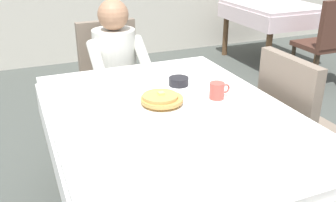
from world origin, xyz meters
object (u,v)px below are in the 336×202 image
object	(u,v)px
breakfast_stack	(162,99)
syrup_pitcher	(105,92)
plate_breakfast	(161,105)
diner_person	(117,65)
fork_left_of_plate	(125,114)
knife_right_of_plate	(198,102)
chair_diner	(112,76)
bowl_butter	(179,81)
spoon_near_edge	(200,137)
background_chair_empty	(328,38)
dining_table_main	(172,129)
chair_right_side	(297,123)
background_table_far	(273,13)
cup_coffee	(217,91)

from	to	relation	value
breakfast_stack	syrup_pitcher	bearing A→B (deg)	139.01
plate_breakfast	diner_person	bearing A→B (deg)	88.01
fork_left_of_plate	knife_right_of_plate	size ratio (longest dim) A/B	0.90
syrup_pitcher	chair_diner	bearing A→B (deg)	73.77
breakfast_stack	bowl_butter	bearing A→B (deg)	50.06
bowl_butter	spoon_near_edge	world-z (taller)	bowl_butter
plate_breakfast	background_chair_empty	bearing A→B (deg)	29.50
plate_breakfast	syrup_pitcher	xyz separation A→B (m)	(-0.23, 0.20, 0.03)
syrup_pitcher	dining_table_main	bearing A→B (deg)	-47.30
chair_right_side	background_table_far	bearing A→B (deg)	145.98
cup_coffee	background_table_far	distance (m)	3.14
chair_diner	spoon_near_edge	world-z (taller)	chair_diner
plate_breakfast	cup_coffee	size ratio (longest dim) A/B	2.48
chair_diner	dining_table_main	bearing A→B (deg)	89.65
chair_right_side	spoon_near_edge	size ratio (longest dim) A/B	6.20
background_table_far	plate_breakfast	bearing A→B (deg)	-136.17
chair_right_side	background_chair_empty	bearing A→B (deg)	131.76
dining_table_main	cup_coffee	size ratio (longest dim) A/B	13.49
breakfast_stack	fork_left_of_plate	size ratio (longest dim) A/B	1.15
chair_diner	fork_left_of_plate	world-z (taller)	chair_diner
fork_left_of_plate	background_chair_empty	size ratio (longest dim) A/B	0.19
chair_diner	chair_right_side	size ratio (longest dim) A/B	1.00
cup_coffee	background_table_far	bearing A→B (deg)	47.82
chair_diner	background_table_far	distance (m)	2.67
chair_right_side	knife_right_of_plate	bearing A→B (deg)	-95.45
bowl_butter	background_table_far	size ratio (longest dim) A/B	0.10
diner_person	cup_coffee	size ratio (longest dim) A/B	9.91
plate_breakfast	breakfast_stack	xyz separation A→B (m)	(0.00, -0.00, 0.03)
chair_right_side	syrup_pitcher	distance (m)	1.09
knife_right_of_plate	syrup_pitcher	bearing A→B (deg)	57.58
plate_breakfast	bowl_butter	xyz separation A→B (m)	(0.20, 0.23, 0.01)
chair_right_side	bowl_butter	xyz separation A→B (m)	(-0.60, 0.31, 0.23)
bowl_butter	chair_right_side	bearing A→B (deg)	-27.40
breakfast_stack	chair_diner	bearing A→B (deg)	88.33
cup_coffee	background_table_far	xyz separation A→B (m)	(2.11, 2.33, -0.16)
plate_breakfast	background_table_far	xyz separation A→B (m)	(2.41, 2.31, -0.13)
dining_table_main	background_chair_empty	world-z (taller)	background_chair_empty
fork_left_of_plate	syrup_pitcher	bearing A→B (deg)	13.86
bowl_butter	background_chair_empty	distance (m)	2.50
cup_coffee	fork_left_of_plate	world-z (taller)	cup_coffee
knife_right_of_plate	spoon_near_edge	distance (m)	0.37
knife_right_of_plate	background_chair_empty	distance (m)	2.62
cup_coffee	spoon_near_edge	bearing A→B (deg)	-128.90
chair_diner	knife_right_of_plate	xyz separation A→B (m)	(0.16, -1.11, 0.21)
knife_right_of_plate	background_chair_empty	size ratio (longest dim) A/B	0.22
cup_coffee	spoon_near_edge	distance (m)	0.43
diner_person	syrup_pitcher	world-z (taller)	diner_person
chair_diner	background_table_far	bearing A→B (deg)	-152.81
syrup_pitcher	spoon_near_edge	distance (m)	0.61
cup_coffee	dining_table_main	bearing A→B (deg)	-167.00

